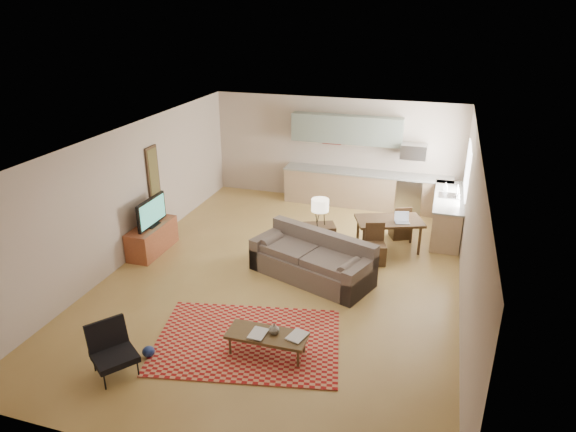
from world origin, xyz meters
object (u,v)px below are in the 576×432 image
(coffee_table, at_px, (267,344))
(tv_credenza, at_px, (152,238))
(sofa, at_px, (312,258))
(armchair, at_px, (114,352))
(dining_table, at_px, (388,235))
(console_table, at_px, (319,241))

(coffee_table, distance_m, tv_credenza, 4.31)
(sofa, distance_m, coffee_table, 2.47)
(armchair, bearing_deg, dining_table, 5.34)
(coffee_table, bearing_deg, sofa, 88.51)
(sofa, relative_size, console_table, 3.37)
(coffee_table, bearing_deg, tv_credenza, 142.91)
(console_table, xyz_separation_m, dining_table, (1.32, 0.78, -0.02))
(coffee_table, relative_size, console_table, 1.67)
(armchair, height_order, console_table, armchair)
(dining_table, bearing_deg, coffee_table, -128.26)
(console_table, relative_size, dining_table, 0.53)
(coffee_table, xyz_separation_m, console_table, (-0.03, 3.34, 0.18))
(armchair, bearing_deg, coffee_table, -24.12)
(armchair, relative_size, dining_table, 0.55)
(sofa, xyz_separation_m, armchair, (-1.94, -3.50, -0.05))
(coffee_table, bearing_deg, dining_table, 72.07)
(armchair, relative_size, tv_credenza, 0.57)
(dining_table, bearing_deg, armchair, -142.61)
(coffee_table, height_order, console_table, console_table)
(console_table, bearing_deg, dining_table, 7.57)
(sofa, relative_size, coffee_table, 2.02)
(dining_table, bearing_deg, console_table, -170.27)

